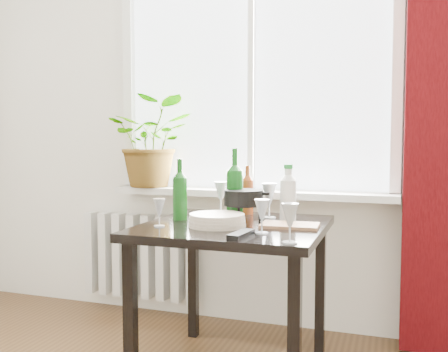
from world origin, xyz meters
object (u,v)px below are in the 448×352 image
(wine_bottle_left, at_px, (180,189))
(wineglass_back_left, at_px, (221,197))
(fondue_pot, at_px, (244,205))
(wineglass_front_left, at_px, (159,212))
(cutting_board, at_px, (290,225))
(wineglass_front_right, at_px, (262,216))
(table, at_px, (234,243))
(radiator, at_px, (141,256))
(bottle_amber, at_px, (247,189))
(plate_stack, at_px, (217,220))
(tv_remote, at_px, (241,234))
(wineglass_back_center, at_px, (269,200))
(wineglass_far_right, at_px, (290,223))
(potted_plant, at_px, (153,142))
(cleaning_bottle, at_px, (288,192))
(wine_bottle_right, at_px, (235,183))

(wine_bottle_left, distance_m, wineglass_back_left, 0.33)
(fondue_pot, bearing_deg, wineglass_front_left, -149.82)
(wineglass_front_left, xyz_separation_m, cutting_board, (0.57, 0.19, -0.06))
(wineglass_front_right, bearing_deg, table, 132.03)
(radiator, distance_m, wine_bottle_left, 0.96)
(bottle_amber, distance_m, wineglass_front_right, 0.59)
(wine_bottle_left, distance_m, wineglass_front_left, 0.24)
(plate_stack, bearing_deg, fondue_pot, 73.61)
(table, height_order, tv_remote, tv_remote)
(table, height_order, wineglass_back_center, wineglass_back_center)
(table, distance_m, wineglass_far_right, 0.53)
(potted_plant, height_order, cleaning_bottle, potted_plant)
(table, distance_m, wine_bottle_right, 0.32)
(wineglass_back_center, bearing_deg, bottle_amber, 143.64)
(wineglass_front_right, distance_m, wineglass_back_center, 0.44)
(wineglass_back_left, bearing_deg, wineglass_front_right, -55.39)
(wineglass_front_left, bearing_deg, cutting_board, 18.53)
(radiator, bearing_deg, wineglass_back_left, -24.02)
(radiator, xyz_separation_m, wineglass_back_left, (0.66, -0.30, 0.45))
(wineglass_front_left, xyz_separation_m, plate_stack, (0.25, 0.10, -0.04))
(bottle_amber, distance_m, wineglass_back_center, 0.19)
(cleaning_bottle, bearing_deg, tv_remote, -102.07)
(wine_bottle_right, distance_m, wineglass_back_center, 0.20)
(wineglass_back_center, bearing_deg, wineglass_front_right, -80.39)
(radiator, distance_m, cleaning_bottle, 1.27)
(table, xyz_separation_m, wineglass_front_right, (0.19, -0.21, 0.17))
(cutting_board, bearing_deg, table, 179.95)
(wineglass_back_center, relative_size, wineglass_back_left, 1.06)
(wineglass_back_center, relative_size, tv_remote, 1.04)
(table, height_order, wineglass_front_right, wineglass_front_right)
(tv_remote, bearing_deg, wine_bottle_right, 117.41)
(bottle_amber, distance_m, cleaning_bottle, 0.30)
(table, relative_size, wineglass_front_right, 5.62)
(wine_bottle_right, distance_m, plate_stack, 0.29)
(table, xyz_separation_m, wineglass_front_left, (-0.30, -0.19, 0.16))
(plate_stack, relative_size, cutting_board, 1.02)
(potted_plant, bearing_deg, bottle_amber, -21.00)
(table, distance_m, wineglass_back_center, 0.31)
(wine_bottle_right, relative_size, fondue_pot, 1.63)
(radiator, relative_size, wineglass_front_right, 5.28)
(cleaning_bottle, bearing_deg, fondue_pot, -165.95)
(cleaning_bottle, bearing_deg, wine_bottle_left, -164.65)
(wineglass_front_left, height_order, cutting_board, wineglass_front_left)
(wine_bottle_left, xyz_separation_m, cutting_board, (0.57, -0.03, -0.15))
(wineglass_front_right, distance_m, wineglass_far_right, 0.22)
(table, bearing_deg, wine_bottle_left, 174.00)
(potted_plant, distance_m, plate_stack, 1.04)
(wineglass_front_left, bearing_deg, tv_remote, -13.76)
(radiator, distance_m, cutting_board, 1.34)
(table, relative_size, cleaning_bottle, 2.98)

